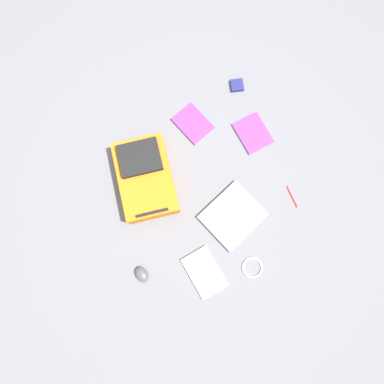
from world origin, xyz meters
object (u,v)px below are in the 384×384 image
at_px(book_red, 253,133).
at_px(pen_black, 292,197).
at_px(backpack, 146,177).
at_px(cable_coil, 252,268).
at_px(book_blue, 193,124).
at_px(laptop, 233,216).
at_px(computer_mouse, 142,274).
at_px(earbud_pouch, 237,85).
at_px(book_comic, 204,272).

relative_size(book_red, pen_black, 1.65).
relative_size(backpack, cable_coil, 4.32).
bearing_deg(book_blue, backpack, 26.55).
distance_m(laptop, cable_coil, 0.32).
relative_size(laptop, computer_mouse, 4.25).
height_order(book_blue, earbud_pouch, same).
bearing_deg(laptop, earbud_pouch, -118.92).
bearing_deg(book_red, computer_mouse, 26.20).
distance_m(laptop, book_blue, 0.61).
bearing_deg(book_comic, backpack, -83.58).
bearing_deg(book_comic, computer_mouse, -24.03).
height_order(backpack, book_red, backpack).
relative_size(computer_mouse, pen_black, 0.66).
bearing_deg(earbud_pouch, computer_mouse, 38.16).
xyz_separation_m(book_comic, earbud_pouch, (-0.69, -0.94, 0.00)).
bearing_deg(book_red, laptop, 49.14).
xyz_separation_m(laptop, cable_coil, (0.03, 0.31, -0.01)).
distance_m(computer_mouse, pen_black, 0.99).
bearing_deg(laptop, backpack, -48.79).
bearing_deg(earbud_pouch, book_comic, 53.78).
bearing_deg(earbud_pouch, pen_black, 87.96).
bearing_deg(cable_coil, book_red, -117.85).
height_order(backpack, pen_black, backpack).
bearing_deg(book_blue, earbud_pouch, -162.98).
bearing_deg(cable_coil, book_blue, -94.36).
bearing_deg(book_red, book_blue, -35.06).
height_order(backpack, cable_coil, backpack).
bearing_deg(backpack, book_red, 178.82).
height_order(computer_mouse, pen_black, computer_mouse).
bearing_deg(pen_black, cable_coil, 32.88).
distance_m(laptop, computer_mouse, 0.62).
bearing_deg(book_red, cable_coil, 62.15).
xyz_separation_m(cable_coil, pen_black, (-0.40, -0.26, -0.00)).
bearing_deg(book_red, book_comic, 44.19).
relative_size(laptop, book_comic, 1.45).
bearing_deg(pen_black, computer_mouse, 1.22).
xyz_separation_m(laptop, earbud_pouch, (-0.40, -0.72, -0.01)).
xyz_separation_m(backpack, earbud_pouch, (-0.76, -0.31, -0.07)).
distance_m(backpack, book_blue, 0.45).
distance_m(book_red, computer_mouse, 1.07).
height_order(book_red, book_blue, book_blue).
height_order(laptop, book_comic, laptop).
bearing_deg(backpack, book_comic, 96.42).
bearing_deg(book_blue, pen_black, 116.57).
relative_size(book_comic, computer_mouse, 2.92).
bearing_deg(book_red, earbud_pouch, -99.61).
relative_size(laptop, book_red, 1.71).
bearing_deg(pen_black, book_comic, 14.05).
relative_size(book_comic, book_blue, 1.03).
xyz_separation_m(backpack, pen_black, (-0.73, 0.46, -0.07)).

